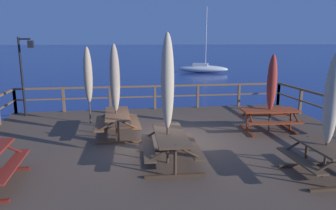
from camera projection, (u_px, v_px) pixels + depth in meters
ground_plane at (171, 164)px, 9.63m from camera, size 600.00×600.00×0.00m
wooden_deck at (171, 153)px, 9.55m from camera, size 12.28×9.64×0.76m
railing_waterside_far at (155, 93)px, 13.84m from camera, size 12.08×0.10×1.09m
picnic_table_mid_left at (117, 119)px, 9.95m from camera, size 1.47×2.01×0.78m
picnic_table_mid_centre at (170, 142)px, 7.71m from camera, size 1.47×2.09×0.78m
picnic_table_front_right at (269, 115)px, 10.43m from camera, size 1.99×1.55×0.78m
picnic_table_front_left at (323, 154)px, 6.90m from camera, size 1.41×1.61×0.78m
patio_umbrella_short_mid at (115, 78)px, 9.62m from camera, size 0.32×0.32×2.97m
patio_umbrella_tall_mid_left at (168, 82)px, 7.39m from camera, size 0.32×0.32×3.26m
patio_umbrella_tall_back_left at (272, 83)px, 10.22m from camera, size 0.32×0.32×2.62m
patio_umbrella_short_back at (332, 100)px, 6.64m from camera, size 0.32×0.32×2.83m
patio_umbrella_short_front at (88, 75)px, 11.18m from camera, size 0.32×0.32×2.85m
lamp_post_hooked at (25, 65)px, 12.18m from camera, size 0.65×0.36×3.20m
sailboat_distant at (203, 68)px, 37.09m from camera, size 6.21×3.67×7.72m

